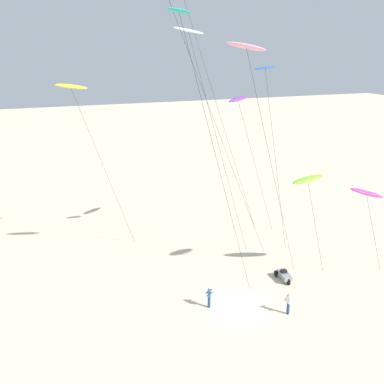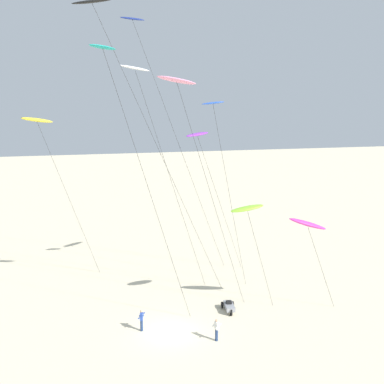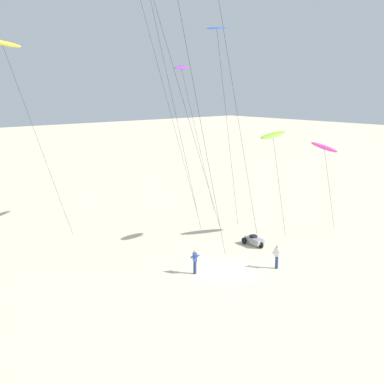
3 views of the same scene
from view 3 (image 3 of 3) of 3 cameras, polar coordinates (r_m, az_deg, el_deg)
ground_plane at (r=34.25m, az=3.86°, el=-9.03°), size 260.00×260.00×0.00m
kite_yellow at (r=38.63m, az=-21.14°, el=15.71°), size 6.60×1.64×15.77m
kite_blue at (r=40.87m, az=2.98°, el=17.93°), size 4.69×1.27×17.08m
kite_magenta at (r=40.86m, az=15.16°, el=5.01°), size 4.88×1.34×8.25m
kite_purple at (r=43.77m, az=-1.20°, el=14.12°), size 6.55×2.12×14.29m
kite_lime at (r=38.23m, az=9.41°, el=6.51°), size 4.21×1.09×9.10m
kite_flyer_nearest at (r=33.22m, az=0.34°, el=-8.04°), size 0.64×0.66×1.67m
kite_flyer_middle at (r=34.63m, az=9.85°, el=-7.36°), size 0.65×0.67×1.67m
beach_buggy at (r=39.39m, az=7.22°, el=-5.57°), size 1.13×2.11×0.82m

